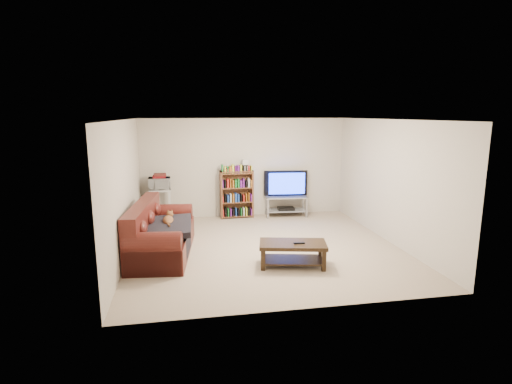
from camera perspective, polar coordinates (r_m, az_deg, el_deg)
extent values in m
plane|color=tan|center=(7.69, 1.28, -7.87)|extent=(5.00, 5.00, 0.00)
plane|color=white|center=(7.28, 1.36, 10.30)|extent=(5.00, 5.00, 0.00)
plane|color=beige|center=(9.82, -1.62, 3.49)|extent=(5.00, 0.00, 5.00)
plane|color=beige|center=(5.02, 7.06, -4.01)|extent=(5.00, 0.00, 5.00)
plane|color=beige|center=(7.32, -18.24, 0.29)|extent=(0.00, 5.00, 5.00)
plane|color=beige|center=(8.26, 18.57, 1.46)|extent=(0.00, 5.00, 5.00)
cube|color=#4C1813|center=(7.48, -13.13, -7.03)|extent=(1.17, 2.28, 0.42)
cube|color=#4C1813|center=(7.47, -15.84, -5.05)|extent=(0.49, 2.21, 0.92)
cube|color=#4C1813|center=(6.55, -14.45, -9.18)|extent=(0.92, 0.33, 0.54)
cube|color=#4C1813|center=(8.39, -12.14, -4.58)|extent=(0.92, 0.33, 0.54)
cube|color=black|center=(7.23, -12.64, -4.85)|extent=(0.88, 1.12, 0.19)
cube|color=black|center=(6.71, 5.28, -7.46)|extent=(1.19, 0.77, 0.06)
cube|color=black|center=(6.80, 5.24, -9.63)|extent=(1.08, 0.69, 0.03)
cube|color=black|center=(6.56, 1.01, -9.71)|extent=(0.08, 0.08, 0.34)
cube|color=black|center=(6.62, 9.67, -9.67)|extent=(0.08, 0.08, 0.34)
cube|color=black|center=(6.97, 1.06, -8.45)|extent=(0.08, 0.08, 0.34)
cube|color=black|center=(7.02, 9.20, -8.43)|extent=(0.08, 0.08, 0.34)
cube|color=black|center=(6.66, 6.18, -7.26)|extent=(0.18, 0.06, 0.02)
cube|color=#999EA3|center=(9.88, 4.32, -0.68)|extent=(1.04, 0.54, 0.03)
cube|color=#999EA3|center=(9.95, 4.30, -2.59)|extent=(0.99, 0.51, 0.02)
cube|color=gray|center=(9.67, 1.73, -2.35)|extent=(0.05, 0.05, 0.50)
cube|color=gray|center=(9.83, 7.22, -2.21)|extent=(0.05, 0.05, 0.50)
cube|color=gray|center=(10.05, 1.46, -1.83)|extent=(0.05, 0.05, 0.50)
cube|color=gray|center=(10.20, 6.75, -1.71)|extent=(0.05, 0.05, 0.50)
imported|color=black|center=(9.81, 4.35, 1.18)|extent=(1.09, 0.24, 0.62)
cube|color=black|center=(9.94, 4.30, -2.37)|extent=(0.43, 0.32, 0.06)
cube|color=brown|center=(9.65, -5.00, -0.43)|extent=(0.05, 0.25, 1.16)
cube|color=brown|center=(9.77, -0.57, -0.25)|extent=(0.05, 0.25, 1.16)
cube|color=brown|center=(9.60, -2.80, 2.95)|extent=(0.81, 0.28, 0.03)
cube|color=maroon|center=(9.57, -3.85, 3.22)|extent=(0.24, 0.19, 0.06)
cube|color=silver|center=(9.45, -13.57, 0.26)|extent=(0.51, 0.39, 0.04)
cube|color=silver|center=(9.55, -13.44, -2.53)|extent=(0.46, 0.35, 0.03)
cube|color=silver|center=(9.40, -14.73, -2.33)|extent=(0.05, 0.05, 0.75)
cube|color=silver|center=(9.40, -12.20, -2.21)|extent=(0.05, 0.05, 0.75)
cube|color=silver|center=(9.67, -14.70, -1.95)|extent=(0.05, 0.05, 0.75)
cube|color=silver|center=(9.67, -12.23, -1.84)|extent=(0.05, 0.05, 0.75)
imported|color=silver|center=(9.43, -13.62, 1.19)|extent=(0.51, 0.36, 0.27)
cube|color=maroon|center=(9.40, -13.66, 2.15)|extent=(0.30, 0.27, 0.05)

